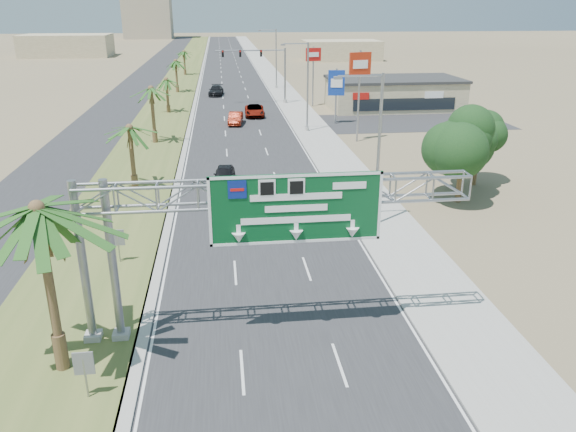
% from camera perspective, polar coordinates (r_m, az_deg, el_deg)
% --- Properties ---
extents(road, '(12.00, 300.00, 0.02)m').
position_cam_1_polar(road, '(122.86, -5.83, 14.10)').
color(road, '#28282B').
rests_on(road, ground).
extents(sidewalk_right, '(4.00, 300.00, 0.10)m').
position_cam_1_polar(sidewalk_right, '(123.32, -1.76, 14.24)').
color(sidewalk_right, '#9E9B93').
rests_on(sidewalk_right, ground).
extents(median_grass, '(7.00, 300.00, 0.12)m').
position_cam_1_polar(median_grass, '(123.07, -10.63, 13.90)').
color(median_grass, '#50602A').
rests_on(median_grass, ground).
extents(opposing_road, '(8.00, 300.00, 0.02)m').
position_cam_1_polar(opposing_road, '(123.70, -13.95, 13.66)').
color(opposing_road, '#28282B').
rests_on(opposing_road, ground).
extents(sign_gantry, '(16.75, 1.24, 7.50)m').
position_cam_1_polar(sign_gantry, '(23.37, -3.11, 1.05)').
color(sign_gantry, gray).
rests_on(sign_gantry, ground).
extents(palm_near, '(5.70, 5.70, 8.35)m').
position_cam_1_polar(palm_near, '(22.28, -24.15, 0.59)').
color(palm_near, brown).
rests_on(palm_near, ground).
extents(palm_row_b, '(3.99, 3.99, 5.95)m').
position_cam_1_polar(palm_row_b, '(45.52, -15.82, 8.51)').
color(palm_row_b, brown).
rests_on(palm_row_b, ground).
extents(palm_row_c, '(3.99, 3.99, 6.75)m').
position_cam_1_polar(palm_row_c, '(61.02, -13.75, 12.37)').
color(palm_row_c, brown).
rests_on(palm_row_c, ground).
extents(palm_row_d, '(3.99, 3.99, 5.45)m').
position_cam_1_polar(palm_row_d, '(78.94, -12.26, 13.34)').
color(palm_row_d, brown).
rests_on(palm_row_d, ground).
extents(palm_row_e, '(3.99, 3.99, 6.15)m').
position_cam_1_polar(palm_row_e, '(97.71, -11.35, 15.14)').
color(palm_row_e, brown).
rests_on(palm_row_e, ground).
extents(palm_row_f, '(3.99, 3.99, 5.75)m').
position_cam_1_polar(palm_row_f, '(122.60, -10.53, 16.07)').
color(palm_row_f, brown).
rests_on(palm_row_f, ground).
extents(streetlight_near, '(3.27, 0.44, 10.00)m').
position_cam_1_polar(streetlight_near, '(36.59, 8.85, 5.87)').
color(streetlight_near, gray).
rests_on(streetlight_near, ground).
extents(streetlight_mid, '(3.27, 0.44, 10.00)m').
position_cam_1_polar(streetlight_mid, '(65.43, 1.83, 12.60)').
color(streetlight_mid, gray).
rests_on(streetlight_mid, ground).
extents(streetlight_far, '(3.27, 0.44, 10.00)m').
position_cam_1_polar(streetlight_far, '(100.94, -1.32, 15.46)').
color(streetlight_far, gray).
rests_on(streetlight_far, ground).
extents(signal_mast, '(10.28, 0.71, 8.00)m').
position_cam_1_polar(signal_mast, '(84.85, -1.71, 14.56)').
color(signal_mast, gray).
rests_on(signal_mast, ground).
extents(store_building, '(18.00, 10.00, 4.00)m').
position_cam_1_polar(store_building, '(82.64, 10.67, 12.07)').
color(store_building, tan).
rests_on(store_building, ground).
extents(oak_near, '(4.50, 4.50, 6.80)m').
position_cam_1_polar(oak_near, '(42.88, 17.46, 7.12)').
color(oak_near, brown).
rests_on(oak_near, ground).
extents(oak_far, '(3.50, 3.50, 5.60)m').
position_cam_1_polar(oak_far, '(47.82, 18.79, 7.43)').
color(oak_far, brown).
rests_on(oak_far, ground).
extents(median_signback_a, '(0.75, 0.08, 2.08)m').
position_cam_1_polar(median_signback_a, '(22.58, -20.01, -14.20)').
color(median_signback_a, gray).
rests_on(median_signback_a, ground).
extents(median_signback_b, '(0.75, 0.08, 2.08)m').
position_cam_1_polar(median_signback_b, '(33.09, -16.90, -2.35)').
color(median_signback_b, gray).
rests_on(median_signback_b, ground).
extents(building_distant_left, '(24.00, 14.00, 6.00)m').
position_cam_1_polar(building_distant_left, '(177.58, -21.54, 15.81)').
color(building_distant_left, tan).
rests_on(building_distant_left, ground).
extents(building_distant_right, '(20.00, 12.00, 5.00)m').
position_cam_1_polar(building_distant_right, '(155.88, 5.42, 16.41)').
color(building_distant_right, tan).
rests_on(building_distant_right, ground).
extents(car_left_lane, '(2.03, 4.29, 1.42)m').
position_cam_1_polar(car_left_lane, '(46.77, -6.50, 4.18)').
color(car_left_lane, black).
rests_on(car_left_lane, ground).
extents(car_mid_lane, '(2.08, 4.67, 1.49)m').
position_cam_1_polar(car_mid_lane, '(70.47, -5.35, 9.85)').
color(car_mid_lane, maroon).
rests_on(car_mid_lane, ground).
extents(car_right_lane, '(2.67, 5.47, 1.50)m').
position_cam_1_polar(car_right_lane, '(75.50, -3.43, 10.63)').
color(car_right_lane, gray).
rests_on(car_right_lane, ground).
extents(car_far, '(2.64, 5.48, 1.54)m').
position_cam_1_polar(car_far, '(94.14, -7.32, 12.51)').
color(car_far, black).
rests_on(car_far, ground).
extents(pole_sign_red_near, '(2.40, 0.88, 9.53)m').
position_cam_1_polar(pole_sign_red_near, '(60.49, 7.31, 14.49)').
color(pole_sign_red_near, gray).
rests_on(pole_sign_red_near, ground).
extents(pole_sign_blue, '(2.02, 0.54, 6.70)m').
position_cam_1_polar(pole_sign_blue, '(70.13, 4.93, 13.16)').
color(pole_sign_blue, gray).
rests_on(pole_sign_blue, ground).
extents(pole_sign_red_far, '(2.22, 0.73, 8.38)m').
position_cam_1_polar(pole_sign_red_far, '(82.54, 2.59, 15.61)').
color(pole_sign_red_far, gray).
rests_on(pole_sign_red_far, ground).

